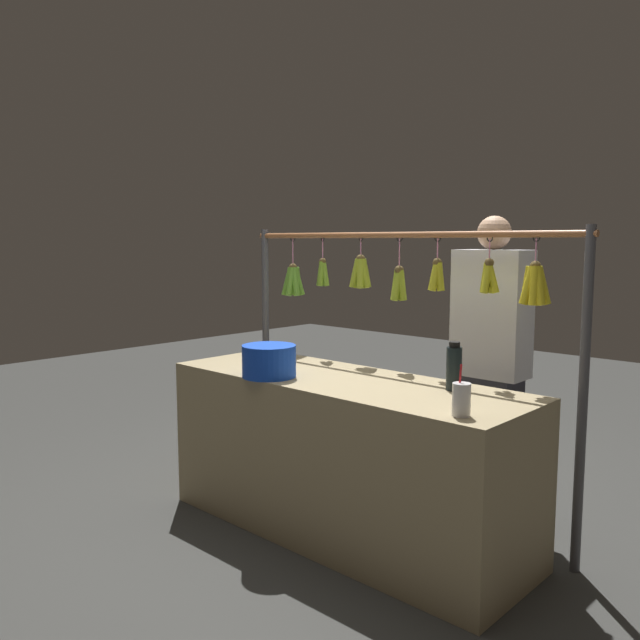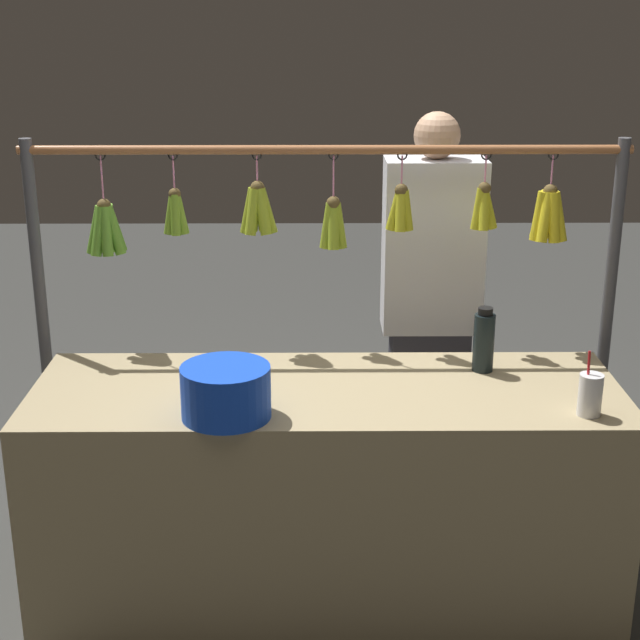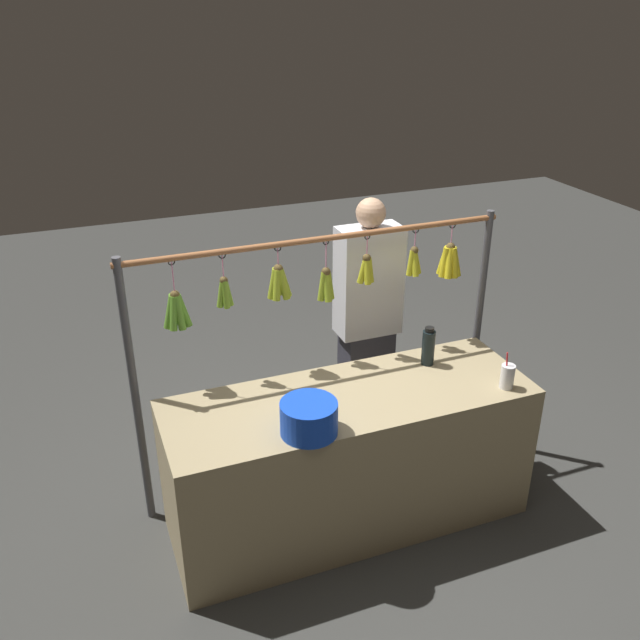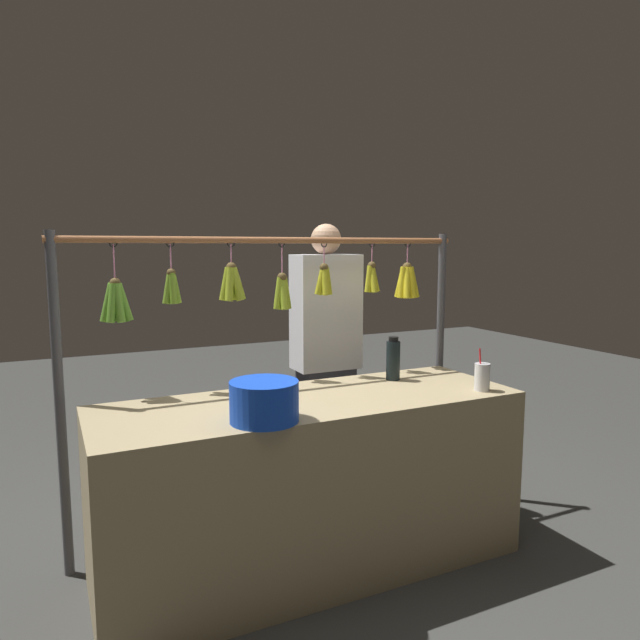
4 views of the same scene
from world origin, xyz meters
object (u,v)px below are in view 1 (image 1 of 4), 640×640
(blue_bucket, at_px, (269,361))
(drink_cup, at_px, (461,399))
(water_bottle, at_px, (454,367))
(vendor_person, at_px, (490,370))

(blue_bucket, height_order, drink_cup, drink_cup)
(water_bottle, relative_size, vendor_person, 0.14)
(drink_cup, height_order, vendor_person, vendor_person)
(water_bottle, xyz_separation_m, blue_bucket, (0.84, 0.38, -0.03))
(water_bottle, bearing_deg, vendor_person, -78.30)
(drink_cup, xyz_separation_m, vendor_person, (0.38, -0.92, -0.07))
(water_bottle, distance_m, vendor_person, 0.57)
(water_bottle, bearing_deg, drink_cup, 125.21)
(water_bottle, distance_m, drink_cup, 0.46)
(water_bottle, bearing_deg, blue_bucket, 24.08)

